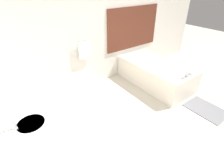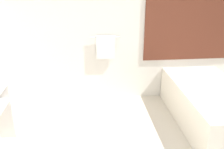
{
  "view_description": "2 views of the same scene",
  "coord_description": "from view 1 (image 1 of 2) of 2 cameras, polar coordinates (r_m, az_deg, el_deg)",
  "views": [
    {
      "loc": [
        -2.03,
        -1.3,
        2.43
      ],
      "look_at": [
        -0.42,
        0.91,
        0.92
      ],
      "focal_mm": 28.0,
      "sensor_mm": 36.0,
      "label": 1
    },
    {
      "loc": [
        -0.59,
        -1.92,
        2.11
      ],
      "look_at": [
        -0.3,
        1.07,
        0.91
      ],
      "focal_mm": 40.0,
      "sensor_mm": 36.0,
      "label": 2
    }
  ],
  "objects": [
    {
      "name": "sink_faucet",
      "position": [
        2.36,
        -29.15,
        -13.73
      ],
      "size": [
        0.09,
        0.04,
        0.18
      ],
      "color": "silver",
      "rests_on": "vanity_counter"
    },
    {
      "name": "wall_back_with_blinds",
      "position": [
        4.23,
        -5.58,
        13.86
      ],
      "size": [
        7.4,
        0.13,
        2.7
      ],
      "color": "white",
      "rests_on": "ground_plane"
    },
    {
      "name": "bathtub",
      "position": [
        4.63,
        14.04,
        0.69
      ],
      "size": [
        0.98,
        1.89,
        0.69
      ],
      "color": "silver",
      "rests_on": "ground_plane"
    },
    {
      "name": "vanity_counter",
      "position": [
        2.41,
        -22.34,
        -21.51
      ],
      "size": [
        0.57,
        1.69,
        0.88
      ],
      "color": "white",
      "rests_on": "ground_plane"
    },
    {
      "name": "ground_plane",
      "position": [
        3.42,
        15.63,
        -17.83
      ],
      "size": [
        16.0,
        16.0,
        0.0
      ],
      "primitive_type": "plane",
      "color": "beige",
      "rests_on": "ground"
    },
    {
      "name": "bath_mat",
      "position": [
        4.25,
        28.34,
        -9.95
      ],
      "size": [
        0.57,
        0.78,
        0.02
      ],
      "color": "slate",
      "rests_on": "ground_plane"
    }
  ]
}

